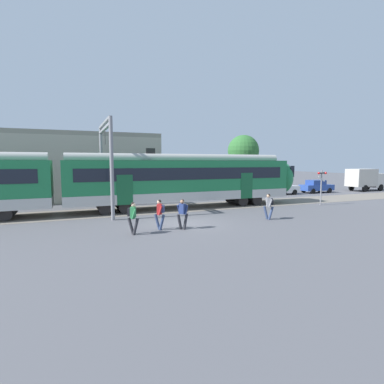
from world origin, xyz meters
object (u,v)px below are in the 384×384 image
Objects in this scene: pedestrian_red at (160,212)px; pedestrian_grey at (269,204)px; box_truck at (365,179)px; crossing_signal at (321,182)px; commuter_train at (69,183)px; parked_car_white at (281,188)px; pedestrian_navy at (183,211)px; parked_car_blue at (316,186)px; pedestrian_green at (133,215)px.

pedestrian_red and pedestrian_grey have the same top height.
crossing_signal reaches higher than box_truck.
pedestrian_red is at bearing -57.21° from commuter_train.
pedestrian_red is 21.41m from parked_car_white.
crossing_signal is at bearing 16.44° from pedestrian_navy.
pedestrian_grey is 15.78m from parked_car_white.
pedestrian_grey is 0.42× the size of parked_car_white.
pedestrian_red is at bearing -178.58° from pedestrian_grey.
parked_car_white is 12.98m from box_truck.
commuter_train is 9.41× the size of parked_car_blue.
commuter_train is 8.39m from pedestrian_red.
parked_car_blue is at bearing 176.90° from box_truck.
pedestrian_red is 1.00× the size of pedestrian_grey.
pedestrian_navy is 31.82m from box_truck.
pedestrian_grey is at bearing 4.86° from pedestrian_navy.
box_truck reaches higher than parked_car_white.
crossing_signal is (16.94, 4.35, 1.02)m from pedestrian_green.
box_truck is at bearing 22.06° from pedestrian_navy.
pedestrian_navy is (1.20, -0.34, 0.00)m from pedestrian_red.
commuter_train is at bearing 149.99° from pedestrian_grey.
parked_car_white is at bearing 73.84° from crossing_signal.
parked_car_white is 8.58m from crossing_signal.
box_truck is (29.49, 11.95, 0.58)m from pedestrian_navy.
pedestrian_grey is 0.56× the size of crossing_signal.
crossing_signal is at bearing 14.40° from pedestrian_green.
pedestrian_navy is (5.69, -7.31, -1.26)m from commuter_train.
crossing_signal is (19.86, -3.13, -0.24)m from commuter_train.
crossing_signal is (-15.32, -7.77, 0.44)m from box_truck.
parked_car_blue is 7.75m from box_truck.
commuter_train reaches higher than pedestrian_navy.
pedestrian_navy is 25.05m from parked_car_blue.
commuter_train reaches higher than box_truck.
box_truck is at bearing -1.71° from parked_car_white.
parked_car_blue is (24.56, 12.54, -0.21)m from pedestrian_green.
pedestrian_green is at bearing -165.60° from crossing_signal.
crossing_signal is at bearing -8.96° from commuter_train.
pedestrian_red reaches higher than parked_car_white.
pedestrian_green is at bearing -175.56° from pedestrian_grey.
box_truck is 1.77× the size of crossing_signal.
commuter_train is at bearing -169.58° from parked_car_blue.
pedestrian_green is (2.92, -7.48, -1.26)m from commuter_train.
commuter_train is 20.11m from crossing_signal.
parked_car_blue is at bearing 27.62° from pedestrian_red.
pedestrian_green is 1.00× the size of pedestrian_grey.
box_truck is at bearing -3.10° from parked_car_blue.
pedestrian_red is at bearing 17.84° from pedestrian_green.
pedestrian_grey reaches higher than parked_car_blue.
box_truck reaches higher than parked_car_blue.
commuter_train is at bearing -167.26° from parked_car_white.
box_truck is (7.70, -0.42, 0.79)m from parked_car_blue.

